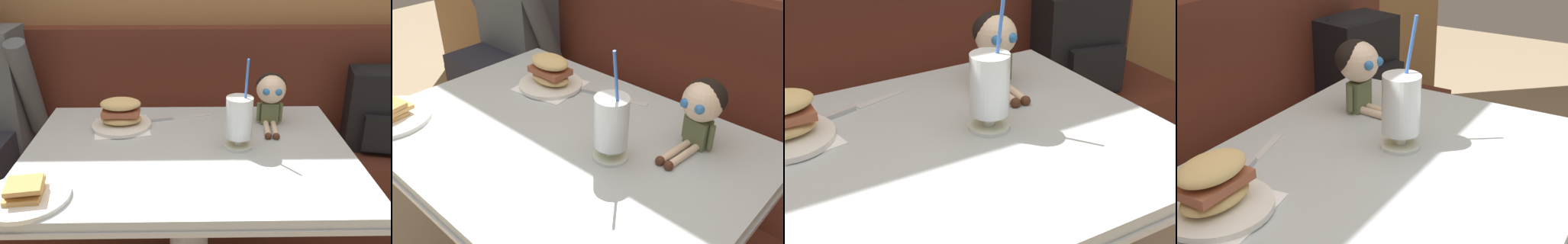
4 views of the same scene
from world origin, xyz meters
TOP-DOWN VIEW (x-y plane):
  - booth_bench at (0.00, 0.81)m, footprint 2.60×0.48m
  - diner_table at (0.00, 0.18)m, footprint 1.11×0.81m
  - milkshake_glass at (0.17, 0.20)m, footprint 0.10×0.10m
  - butter_knife at (-0.07, 0.45)m, footprint 0.23×0.08m
  - seated_doll at (0.31, 0.40)m, footprint 0.12×0.22m
  - backpack at (0.91, 0.78)m, footprint 0.34×0.30m

SIDE VIEW (x-z plane):
  - booth_bench at x=0.00m, z-range -0.17..0.83m
  - diner_table at x=0.00m, z-range 0.17..0.91m
  - backpack at x=0.91m, z-range 0.46..0.86m
  - butter_knife at x=-0.07m, z-range 0.74..0.75m
  - milkshake_glass at x=0.17m, z-range 0.68..1.00m
  - seated_doll at x=0.31m, z-range 0.77..0.97m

